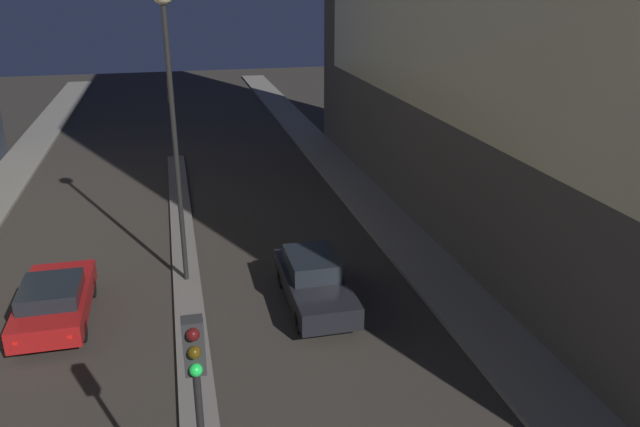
{
  "coord_description": "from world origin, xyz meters",
  "views": [
    {
      "loc": [
        -0.03,
        -4.64,
        9.71
      ],
      "look_at": [
        5.23,
        17.21,
        1.13
      ],
      "focal_mm": 35.0,
      "sensor_mm": 36.0,
      "label": 1
    }
  ],
  "objects": [
    {
      "name": "median_strip",
      "position": [
        0.0,
        15.81,
        0.06
      ],
      "size": [
        0.9,
        29.62,
        0.12
      ],
      "color": "#66605B",
      "rests_on": "ground"
    },
    {
      "name": "traffic_light_near",
      "position": [
        0.0,
        3.42,
        3.73
      ],
      "size": [
        0.32,
        0.42,
        4.95
      ],
      "color": "black",
      "rests_on": "median_strip"
    },
    {
      "name": "car_left_lane",
      "position": [
        -3.87,
        13.05,
        0.73
      ],
      "size": [
        1.93,
        4.39,
        1.4
      ],
      "color": "maroon",
      "rests_on": "ground"
    },
    {
      "name": "street_lamp",
      "position": [
        0.0,
        14.81,
        6.96
      ],
      "size": [
        0.62,
        0.62,
        9.42
      ],
      "color": "black",
      "rests_on": "median_strip"
    },
    {
      "name": "car_right_lane",
      "position": [
        3.87,
        12.35,
        0.79
      ],
      "size": [
        1.79,
        4.65,
        1.57
      ],
      "color": "black",
      "rests_on": "ground"
    },
    {
      "name": "traffic_light_mid",
      "position": [
        0.0,
        25.51,
        3.73
      ],
      "size": [
        0.32,
        0.42,
        4.95
      ],
      "color": "black",
      "rests_on": "median_strip"
    }
  ]
}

